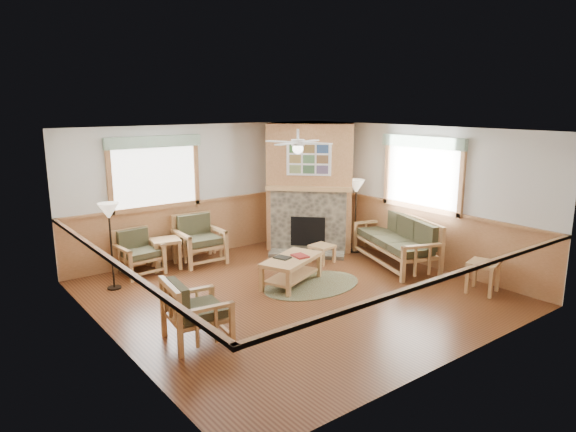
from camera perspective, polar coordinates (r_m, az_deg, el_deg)
floor at (r=8.69m, az=0.72°, el=-8.61°), size 6.00×6.00×0.01m
ceiling at (r=8.12m, az=0.77°, el=9.50°), size 6.00×6.00×0.01m
wall_back at (r=10.78m, az=-9.17°, el=2.86°), size 6.00×0.02×2.70m
wall_front at (r=6.30m, az=17.91°, el=-4.50°), size 6.00×0.02×2.70m
wall_left at (r=6.91m, az=-19.24°, el=-3.09°), size 0.02×6.00×2.70m
wall_right at (r=10.39m, az=13.88°, el=2.30°), size 0.02×6.00×2.70m
wainscot at (r=8.51m, az=0.73°, el=-5.12°), size 6.00×6.00×1.10m
fireplace at (r=11.13m, az=2.53°, el=3.32°), size 3.11×3.11×2.70m
window_back at (r=10.14m, az=-14.83°, el=8.73°), size 1.90×0.16×1.50m
window_right at (r=10.10m, az=14.98°, el=8.71°), size 0.16×1.90×1.50m
ceiling_fan at (r=8.54m, az=1.11°, el=9.38°), size 1.59×1.59×0.36m
sofa at (r=10.27m, az=11.79°, el=-2.70°), size 2.24×1.50×0.95m
armchair_back_left at (r=9.91m, az=-16.22°, el=-3.92°), size 0.78×0.78×0.82m
armchair_back_right at (r=10.32m, az=-9.77°, el=-2.58°), size 0.88×0.88×0.94m
armchair_left at (r=7.03m, az=-10.10°, el=-10.26°), size 0.86×0.86×0.86m
coffee_table at (r=9.02m, az=0.40°, el=-6.13°), size 1.36×1.03×0.49m
end_table_chairs at (r=10.13m, az=-13.40°, el=-4.09°), size 0.61×0.60×0.58m
end_table_sofa at (r=9.24m, az=20.81°, el=-6.37°), size 0.58×0.57×0.53m
footstool at (r=10.26m, az=3.79°, el=-4.21°), size 0.47×0.47×0.36m
braided_rug at (r=9.06m, az=2.69°, el=-7.65°), size 2.44×2.44×0.01m
floor_lamp_left at (r=9.17m, az=-19.04°, el=-3.21°), size 0.36×0.36×1.50m
floor_lamp_right at (r=10.93m, az=7.51°, el=0.01°), size 0.41×0.41×1.56m
book_red at (r=8.99m, az=1.36°, el=-4.37°), size 0.25×0.32×0.03m
book_dark at (r=8.90m, az=-0.64°, el=-4.56°), size 0.27×0.32×0.02m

